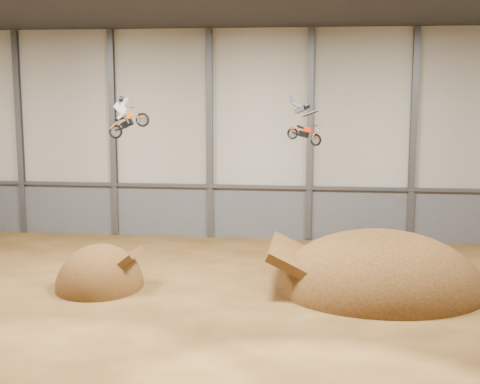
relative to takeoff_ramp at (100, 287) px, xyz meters
name	(u,v)px	position (x,y,z in m)	size (l,w,h in m)	color
floor	(231,310)	(7.16, -2.77, 0.00)	(40.00, 40.00, 0.00)	#492F13
back_wall	(260,135)	(7.16, 12.23, 7.00)	(40.00, 0.10, 14.00)	#ABA598
lower_band_back	(259,213)	(7.16, 12.13, 1.75)	(39.80, 0.18, 3.50)	#54565C
steel_rail	(259,187)	(7.16, 11.98, 3.55)	(39.80, 0.35, 0.20)	#47494F
steel_column_0	(20,133)	(-9.50, 12.03, 7.00)	(0.40, 0.36, 13.90)	#47494F
steel_column_1	(113,134)	(-2.84, 12.03, 7.00)	(0.40, 0.36, 13.90)	#47494F
steel_column_2	(210,135)	(3.83, 12.03, 7.00)	(0.40, 0.36, 13.90)	#47494F
steel_column_3	(310,136)	(10.50, 12.03, 7.00)	(0.40, 0.36, 13.90)	#47494F
steel_column_4	(413,137)	(17.16, 12.03, 7.00)	(0.40, 0.36, 13.90)	#47494F
takeoff_ramp	(100,287)	(0.00, 0.00, 0.00)	(4.43, 5.12, 4.43)	#3C230F
landing_ramp	(379,289)	(14.27, 1.21, 0.00)	(10.49, 9.28, 6.05)	#3C230F
fmx_rider_a	(131,112)	(1.22, 2.38, 8.89)	(2.35, 0.90, 2.13)	#E15D0D
fmx_rider_b	(303,121)	(10.31, -0.16, 8.62)	(2.40, 0.69, 2.06)	#B42607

